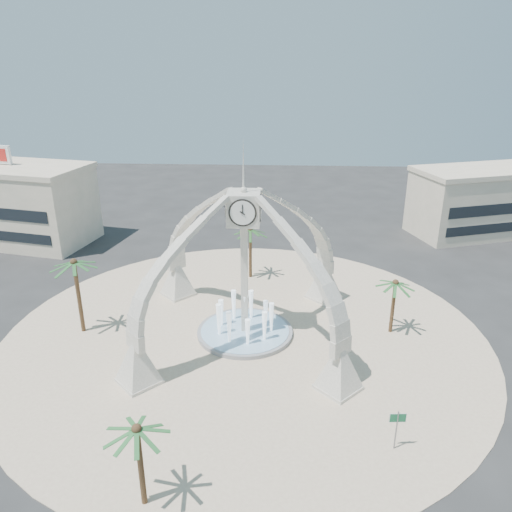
{
  "coord_description": "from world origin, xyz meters",
  "views": [
    {
      "loc": [
        2.88,
        -36.36,
        21.8
      ],
      "look_at": [
        0.82,
        2.0,
        6.33
      ],
      "focal_mm": 35.0,
      "sensor_mm": 36.0,
      "label": 1
    }
  ],
  "objects_px": {
    "palm_west": "(74,263)",
    "palm_south": "(137,430)",
    "palm_east": "(396,283)",
    "street_sign": "(397,423)",
    "fountain": "(245,331)",
    "clock_tower": "(244,263)",
    "palm_north": "(250,230)"
  },
  "relations": [
    {
      "from": "fountain",
      "to": "street_sign",
      "type": "bearing_deg",
      "value": -52.17
    },
    {
      "from": "fountain",
      "to": "palm_south",
      "type": "xyz_separation_m",
      "value": [
        -3.99,
        -17.29,
        4.51
      ]
    },
    {
      "from": "palm_east",
      "to": "palm_south",
      "type": "xyz_separation_m",
      "value": [
        -16.27,
        -18.33,
        0.23
      ]
    },
    {
      "from": "clock_tower",
      "to": "palm_north",
      "type": "relative_size",
      "value": 3.0
    },
    {
      "from": "clock_tower",
      "to": "fountain",
      "type": "height_order",
      "value": "clock_tower"
    },
    {
      "from": "fountain",
      "to": "palm_north",
      "type": "height_order",
      "value": "palm_north"
    },
    {
      "from": "palm_west",
      "to": "palm_south",
      "type": "bearing_deg",
      "value": -60.24
    },
    {
      "from": "palm_north",
      "to": "street_sign",
      "type": "height_order",
      "value": "palm_north"
    },
    {
      "from": "palm_north",
      "to": "street_sign",
      "type": "bearing_deg",
      "value": -67.42
    },
    {
      "from": "palm_north",
      "to": "palm_south",
      "type": "height_order",
      "value": "palm_north"
    },
    {
      "from": "palm_south",
      "to": "street_sign",
      "type": "relative_size",
      "value": 2.0
    },
    {
      "from": "palm_west",
      "to": "street_sign",
      "type": "height_order",
      "value": "palm_west"
    },
    {
      "from": "palm_east",
      "to": "clock_tower",
      "type": "bearing_deg",
      "value": -175.15
    },
    {
      "from": "clock_tower",
      "to": "palm_east",
      "type": "bearing_deg",
      "value": 4.85
    },
    {
      "from": "street_sign",
      "to": "palm_north",
      "type": "bearing_deg",
      "value": 108.11
    },
    {
      "from": "palm_west",
      "to": "palm_south",
      "type": "height_order",
      "value": "palm_west"
    },
    {
      "from": "fountain",
      "to": "palm_north",
      "type": "relative_size",
      "value": 1.34
    },
    {
      "from": "clock_tower",
      "to": "fountain",
      "type": "distance_m",
      "value": 6.2
    },
    {
      "from": "street_sign",
      "to": "fountain",
      "type": "bearing_deg",
      "value": 123.36
    },
    {
      "from": "clock_tower",
      "to": "palm_south",
      "type": "distance_m",
      "value": 17.83
    },
    {
      "from": "fountain",
      "to": "clock_tower",
      "type": "bearing_deg",
      "value": -90.0
    },
    {
      "from": "palm_north",
      "to": "palm_south",
      "type": "xyz_separation_m",
      "value": [
        -3.71,
        -28.97,
        -0.48
      ]
    },
    {
      "from": "fountain",
      "to": "palm_west",
      "type": "distance_m",
      "value": 15.0
    },
    {
      "from": "clock_tower",
      "to": "palm_west",
      "type": "relative_size",
      "value": 2.54
    },
    {
      "from": "clock_tower",
      "to": "palm_west",
      "type": "xyz_separation_m",
      "value": [
        -13.76,
        -0.21,
        -0.23
      ]
    },
    {
      "from": "fountain",
      "to": "palm_east",
      "type": "relative_size",
      "value": 1.53
    },
    {
      "from": "palm_east",
      "to": "palm_west",
      "type": "xyz_separation_m",
      "value": [
        -26.03,
        -1.25,
        1.7
      ]
    },
    {
      "from": "palm_west",
      "to": "street_sign",
      "type": "relative_size",
      "value": 2.58
    },
    {
      "from": "palm_north",
      "to": "street_sign",
      "type": "xyz_separation_m",
      "value": [
        10.13,
        -24.36,
        -3.31
      ]
    },
    {
      "from": "clock_tower",
      "to": "palm_east",
      "type": "height_order",
      "value": "clock_tower"
    },
    {
      "from": "fountain",
      "to": "street_sign",
      "type": "height_order",
      "value": "fountain"
    },
    {
      "from": "palm_west",
      "to": "street_sign",
      "type": "distance_m",
      "value": 27.04
    }
  ]
}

